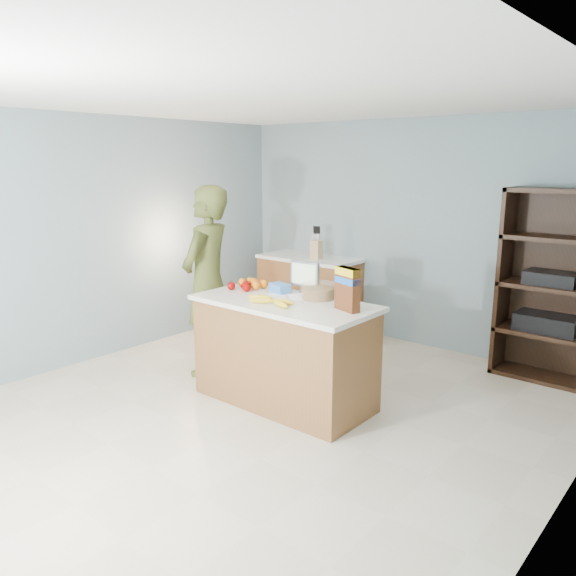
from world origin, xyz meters
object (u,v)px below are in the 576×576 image
Objects in this scene: counter_peninsula at (284,356)px; cereal_box at (348,286)px; tv at (305,275)px; person at (207,281)px; shelving_unit at (552,289)px.

cereal_box reaches higher than counter_peninsula.
cereal_box is (0.62, -0.26, 0.04)m from tv.
counter_peninsula is at bearing 66.82° from person.
shelving_unit is 3.25m from person.
counter_peninsula is 0.73m from tv.
counter_peninsula is 2.61m from shelving_unit.
cereal_box is at bearing 7.30° from counter_peninsula.
cereal_box reaches higher than tv.
person is (-2.58, -1.97, 0.05)m from shelving_unit.
shelving_unit is at bearing 47.08° from tv.
tv is 0.83× the size of cereal_box.
person reaches higher than counter_peninsula.
person reaches higher than tv.
tv is at bearing 97.76° from counter_peninsula.
shelving_unit is 6.38× the size of tv.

